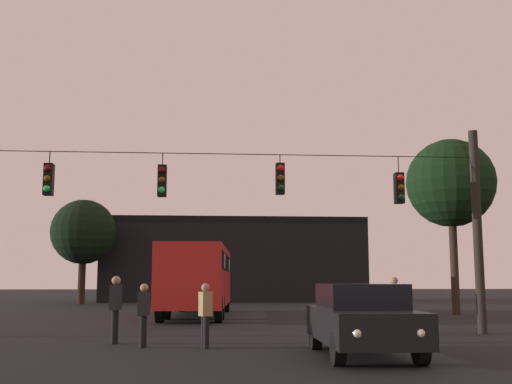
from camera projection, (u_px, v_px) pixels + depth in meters
ground_plane at (221, 316)px, 28.37m from camera, size 168.00×168.00×0.00m
overhead_signal_span at (226, 214)px, 18.86m from camera, size 15.73×0.44×6.26m
city_bus at (199, 274)px, 28.07m from camera, size 3.18×11.13×3.00m
car_near_right at (362, 318)px, 13.35m from camera, size 1.88×4.37×1.52m
pedestrian_crossing_left at (144, 312)px, 15.12m from camera, size 0.28×0.38×1.52m
pedestrian_crossing_center at (205, 312)px, 14.89m from camera, size 0.34×0.42×1.52m
pedestrian_crossing_right at (115, 305)px, 16.00m from camera, size 0.28×0.39×1.70m
pedestrian_near_bus at (395, 301)px, 19.12m from camera, size 0.34×0.42×1.70m
corner_building at (233, 261)px, 49.79m from camera, size 19.52×9.33×6.22m
tree_left_silhouette at (451, 184)px, 30.19m from camera, size 4.23×4.23×8.34m
tree_behind_building at (83, 232)px, 42.80m from camera, size 4.40×4.40×7.07m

